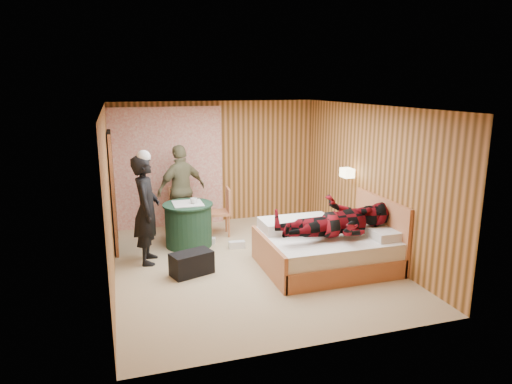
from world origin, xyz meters
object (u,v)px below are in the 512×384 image
object	(u,v)px
wall_lamp	(347,173)
woman_standing	(146,210)
chair_far	(181,207)
man_on_bed	(337,212)
nightstand	(352,234)
man_at_table	(182,190)
round_table	(188,224)
chair_near	(223,208)
duffel_bag	(192,263)
bed	(327,248)

from	to	relation	value
wall_lamp	woman_standing	bearing A→B (deg)	178.29
chair_far	man_on_bed	distance (m)	3.24
chair_far	wall_lamp	bearing A→B (deg)	-42.55
nightstand	man_at_table	xyz separation A→B (m)	(-2.69, 1.78, 0.59)
round_table	chair_near	size ratio (longest dim) A/B	0.96
nightstand	man_on_bed	size ratio (longest dim) A/B	0.31
woman_standing	man_on_bed	distance (m)	2.98
duffel_bag	woman_standing	distance (m)	1.16
chair_far	woman_standing	world-z (taller)	woman_standing
wall_lamp	round_table	distance (m)	2.96
wall_lamp	chair_near	size ratio (longest dim) A/B	0.28
round_table	duffel_bag	bearing A→B (deg)	-97.11
wall_lamp	round_table	size ratio (longest dim) A/B	0.29
nightstand	bed	bearing A→B (deg)	-143.22
chair_near	wall_lamp	bearing A→B (deg)	66.82
wall_lamp	man_at_table	xyz separation A→B (m)	(-2.74, 1.43, -0.44)
bed	man_at_table	world-z (taller)	man_at_table
nightstand	woman_standing	size ratio (longest dim) A/B	0.31
wall_lamp	man_on_bed	bearing A→B (deg)	-124.13
wall_lamp	man_on_bed	distance (m)	1.42
round_table	chair_near	bearing A→B (deg)	28.54
bed	woman_standing	distance (m)	2.93
nightstand	man_at_table	bearing A→B (deg)	146.50
wall_lamp	nightstand	size ratio (longest dim) A/B	0.47
chair_far	duffel_bag	distance (m)	2.03
bed	man_at_table	xyz separation A→B (m)	(-1.94, 2.35, 0.56)
bed	nightstand	world-z (taller)	bed
nightstand	man_at_table	world-z (taller)	man_at_table
man_at_table	man_on_bed	world-z (taller)	man_on_bed
round_table	woman_standing	distance (m)	1.07
man_at_table	bed	bearing A→B (deg)	106.71
man_at_table	man_on_bed	bearing A→B (deg)	104.47
bed	chair_near	world-z (taller)	bed
chair_far	round_table	bearing A→B (deg)	-104.01
round_table	man_on_bed	xyz separation A→B (m)	(1.96, -1.83, 0.57)
round_table	wall_lamp	bearing A→B (deg)	-14.19
chair_far	woman_standing	distance (m)	1.51
nightstand	chair_near	bearing A→B (deg)	143.99
wall_lamp	duffel_bag	distance (m)	3.17
wall_lamp	chair_far	xyz separation A→B (m)	(-2.76, 1.39, -0.76)
nightstand	chair_near	distance (m)	2.45
chair_far	bed	bearing A→B (deg)	-65.41
chair_near	man_on_bed	distance (m)	2.58
bed	chair_far	distance (m)	3.03
woman_standing	man_at_table	xyz separation A→B (m)	(0.75, 1.33, -0.02)
duffel_bag	wall_lamp	bearing A→B (deg)	-6.99
round_table	duffel_bag	xyz separation A→B (m)	(-0.16, -1.30, -0.22)
round_table	man_at_table	size ratio (longest dim) A/B	0.51
wall_lamp	round_table	xyz separation A→B (m)	(-2.74, 0.69, -0.91)
duffel_bag	woman_standing	size ratio (longest dim) A/B	0.35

